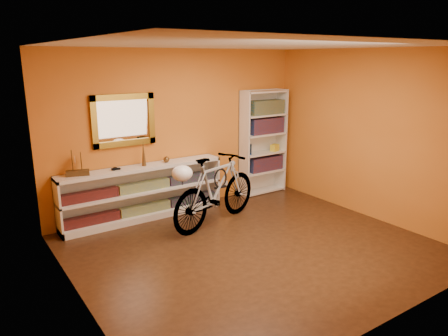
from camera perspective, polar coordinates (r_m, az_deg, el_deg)
floor at (r=5.74m, az=3.99°, el=-10.74°), size 4.50×4.00×0.01m
ceiling at (r=5.19m, az=4.52°, el=16.27°), size 4.50×4.00×0.01m
back_wall at (r=6.97m, az=-6.05°, el=5.03°), size 4.50×0.01×2.60m
left_wall at (r=4.34m, az=-19.89°, el=-1.68°), size 0.01×4.00×2.60m
right_wall at (r=6.92m, az=19.11°, el=4.24°), size 0.01×4.00×2.60m
gilt_mirror at (r=6.51m, az=-13.37°, el=6.27°), size 0.98×0.06×0.78m
wall_socket at (r=7.65m, az=0.18°, el=-2.10°), size 0.09×0.02×0.09m
console_unit at (r=6.70m, az=-10.75°, el=-3.26°), size 2.60×0.35×0.85m
cd_row_lower at (r=6.76m, az=-10.58°, el=-5.36°), size 2.50×0.13×0.14m
cd_row_upper at (r=6.65m, az=-10.72°, el=-2.40°), size 2.50×0.13×0.14m
model_ship at (r=6.23m, az=-19.23°, el=0.67°), size 0.33×0.20×0.37m
toy_car at (r=6.43m, az=-14.35°, el=-0.25°), size 0.00×0.00×0.00m
bronze_ornament at (r=6.55m, az=-10.79°, el=1.93°), size 0.07×0.07×0.39m
decorative_orb at (r=6.73m, az=-7.77°, el=1.14°), size 0.10×0.10×0.10m
bookcase at (r=7.80m, az=5.30°, el=3.46°), size 0.90×0.30×1.90m
book_row_a at (r=7.92m, az=5.51°, el=0.62°), size 0.70×0.22×0.26m
book_row_b at (r=7.78m, az=5.64°, el=5.70°), size 0.70×0.22×0.28m
book_row_c at (r=7.73m, az=5.70°, el=8.16°), size 0.70×0.22×0.25m
travel_mug at (r=7.60m, az=3.43°, el=2.52°), size 0.09×0.09×0.19m
red_tin at (r=7.61m, az=4.08°, el=7.77°), size 0.16×0.16×0.17m
yellow_bag at (r=7.95m, az=6.86°, el=2.73°), size 0.18×0.15×0.12m
bicycle at (r=6.33m, az=-1.10°, el=-2.98°), size 0.97×1.88×1.07m
helmet at (r=5.73m, az=-5.66°, el=-0.71°), size 0.29×0.27×0.22m
u_lock at (r=6.36m, az=-0.47°, el=-1.37°), size 0.23×0.02×0.23m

